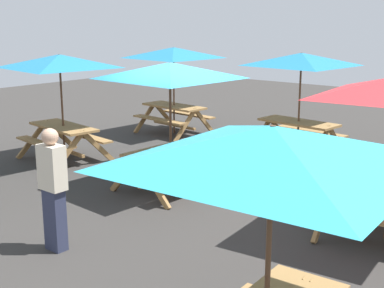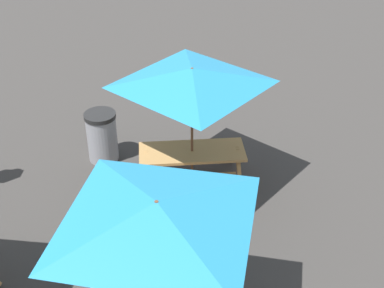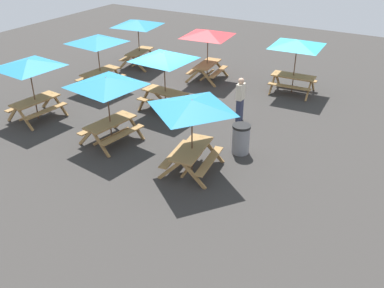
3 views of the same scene
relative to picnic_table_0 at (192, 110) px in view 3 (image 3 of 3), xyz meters
The scene contains 11 objects.
ground_plane 5.44m from the picnic_table_0, 136.76° to the right, with size 31.41×31.41×0.00m, color #33302D.
picnic_table_0 is the anchor object (origin of this frame).
picnic_table_1 4.64m from the picnic_table_0, 136.67° to the right, with size 2.82×2.82×2.34m.
picnic_table_2 7.66m from the picnic_table_0, behind, with size 2.82×2.82×2.34m.
picnic_table_3 3.27m from the picnic_table_0, 93.35° to the right, with size 2.80×2.80×2.34m.
picnic_table_4 6.88m from the picnic_table_0, 91.96° to the right, with size 2.82×2.82×2.34m.
picnic_table_5 7.98m from the picnic_table_0, 119.42° to the right, with size 2.82×2.82×2.34m.
picnic_table_6 7.98m from the picnic_table_0, 154.65° to the right, with size 2.81×2.81×2.34m.
picnic_table_7 10.28m from the picnic_table_0, 134.80° to the right, with size 2.80×2.80×2.34m.
trash_bin_gray 2.42m from the picnic_table_0, 155.22° to the left, with size 0.59×0.59×0.98m.
person_standing 4.07m from the picnic_table_0, behind, with size 0.36×0.22×1.67m.
Camera 3 is at (13.15, 9.02, 6.89)m, focal length 40.00 mm.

